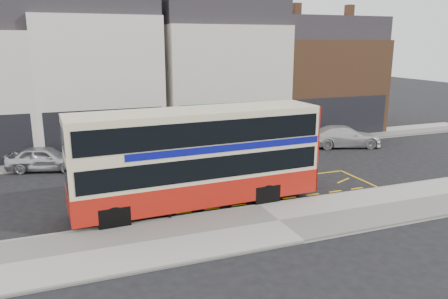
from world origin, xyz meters
name	(u,v)px	position (x,y,z in m)	size (l,w,h in m)	color
ground	(256,205)	(0.00, 0.00, 0.00)	(120.00, 120.00, 0.00)	black
pavement	(279,222)	(0.00, -2.30, 0.07)	(40.00, 4.00, 0.15)	#9F9E97
kerb	(259,206)	(0.00, -0.38, 0.07)	(40.00, 0.15, 0.15)	gray
far_pavement	(189,150)	(0.00, 11.00, 0.07)	(50.00, 3.00, 0.15)	#9F9E97
road_markings	(242,194)	(0.00, 1.60, 0.01)	(14.00, 3.40, 0.01)	#EBB10C
terrace_left	(96,72)	(-5.50, 14.99, 5.32)	(8.00, 8.01, 11.80)	silver
terrace_green_shop	(216,72)	(3.50, 14.99, 5.07)	(9.00, 8.01, 11.30)	silver
terrace_right	(316,75)	(12.50, 14.99, 4.57)	(9.00, 8.01, 10.30)	brown
double_decker_bus	(198,156)	(-2.52, 0.81, 2.36)	(11.34, 3.05, 4.49)	beige
bus_stop_post	(170,177)	(-4.13, -0.39, 1.93)	(0.74, 0.12, 2.96)	black
car_silver	(45,158)	(-9.21, 9.50, 0.73)	(1.72, 4.27, 1.46)	silver
car_grey	(138,152)	(-3.82, 9.31, 0.67)	(1.41, 4.05, 1.33)	#3B3D42
car_white	(344,136)	(10.83, 8.28, 0.75)	(2.11, 5.19, 1.51)	silver
street_tree_right	(288,89)	(8.36, 12.37, 3.84)	(2.61, 2.61, 5.64)	#2E2314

